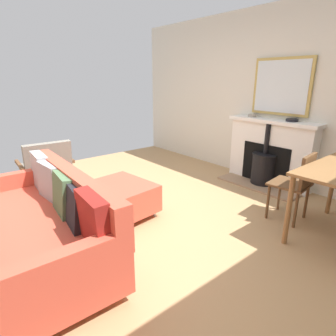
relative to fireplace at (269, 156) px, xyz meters
The scene contains 10 objects.
ground_plane 2.46m from the fireplace, ahead, with size 5.21×5.62×0.01m, color tan.
wall_left 0.96m from the fireplace, 120.93° to the right, with size 0.12×5.62×2.62m, color beige.
fireplace is the anchor object (origin of this frame).
mirror_over_mantel 1.03m from the fireplace, behind, with size 0.04×0.89×0.81m.
mantel_bowl_near 0.70m from the fireplace, 95.49° to the right, with size 0.13×0.13×0.04m.
mantel_bowl_far 0.64m from the fireplace, 97.72° to the left, with size 0.17×0.17×0.04m.
sofa 3.31m from the fireplace, ahead, with size 0.94×1.95×0.82m.
ottoman 2.38m from the fireplace, 12.37° to the right, with size 0.68×0.81×0.41m.
armchair_accent 3.28m from the fireplace, 31.86° to the right, with size 0.71×0.63×0.79m.
dining_chair_near_fireplace 1.22m from the fireplace, 45.37° to the left, with size 0.44×0.44×0.81m.
Camera 1 is at (1.47, 2.56, 1.59)m, focal length 29.89 mm.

